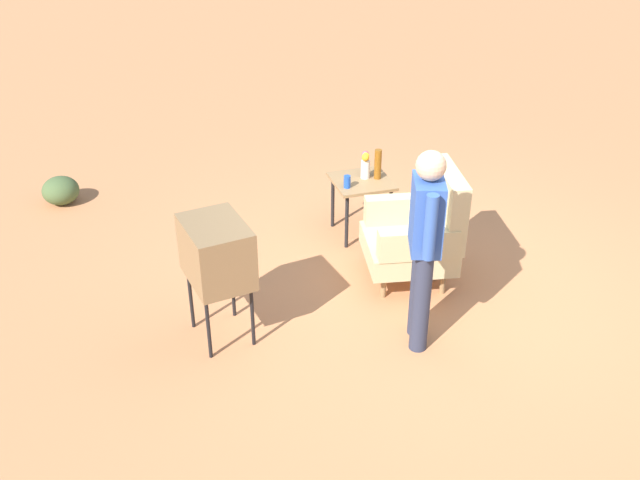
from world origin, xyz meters
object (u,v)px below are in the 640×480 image
(armchair, at_px, (420,230))
(tv_on_stand, at_px, (217,253))
(side_table, at_px, (361,188))
(person_standing, at_px, (425,239))
(bottle_tall_amber, at_px, (378,164))
(soda_can_blue, at_px, (347,182))
(flower_vase, at_px, (365,164))

(armchair, xyz_separation_m, tv_on_stand, (0.34, -1.85, 0.28))
(side_table, distance_m, person_standing, 1.84)
(tv_on_stand, distance_m, person_standing, 1.57)
(side_table, bearing_deg, person_standing, -4.82)
(bottle_tall_amber, bearing_deg, tv_on_stand, -54.62)
(person_standing, xyz_separation_m, bottle_tall_amber, (-1.78, 0.31, -0.19))
(tv_on_stand, relative_size, person_standing, 0.63)
(person_standing, xyz_separation_m, soda_can_blue, (-1.67, -0.04, -0.28))
(tv_on_stand, bearing_deg, bottle_tall_amber, 125.38)
(flower_vase, bearing_deg, soda_can_blue, -56.14)
(side_table, xyz_separation_m, flower_vase, (-0.04, 0.05, 0.23))
(person_standing, relative_size, soda_can_blue, 13.44)
(tv_on_stand, xyz_separation_m, bottle_tall_amber, (-1.27, 1.79, -0.04))
(armchair, bearing_deg, flower_vase, -170.12)
(person_standing, distance_m, flower_vase, 1.85)
(tv_on_stand, xyz_separation_m, person_standing, (0.51, 1.48, 0.16))
(tv_on_stand, height_order, bottle_tall_amber, tv_on_stand)
(side_table, distance_m, flower_vase, 0.24)
(soda_can_blue, bearing_deg, side_table, 122.12)
(bottle_tall_amber, bearing_deg, armchair, 3.66)
(bottle_tall_amber, bearing_deg, side_table, -92.82)
(armchair, distance_m, soda_can_blue, 0.93)
(armchair, xyz_separation_m, bottle_tall_amber, (-0.93, -0.06, 0.25))
(tv_on_stand, relative_size, soda_can_blue, 8.44)
(side_table, bearing_deg, tv_on_stand, -51.90)
(flower_vase, bearing_deg, tv_on_stand, -51.84)
(flower_vase, bearing_deg, armchair, 9.88)
(tv_on_stand, distance_m, bottle_tall_amber, 2.20)
(person_standing, distance_m, bottle_tall_amber, 1.82)
(side_table, bearing_deg, armchair, 13.12)
(armchair, relative_size, tv_on_stand, 1.03)
(armchair, height_order, soda_can_blue, armchair)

